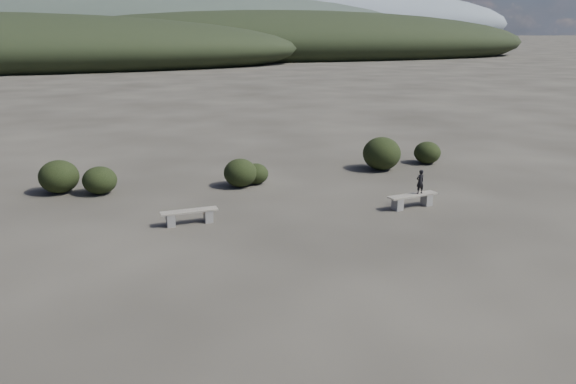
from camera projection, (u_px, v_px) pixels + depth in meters
name	position (u px, v px, depth m)	size (l,w,h in m)	color
ground	(339.00, 269.00, 14.16)	(1200.00, 1200.00, 0.00)	#2C2822
bench_left	(189.00, 216.00, 17.44)	(1.79, 0.44, 0.44)	slate
bench_right	(412.00, 200.00, 19.07)	(1.87, 0.61, 0.46)	slate
seated_person	(420.00, 182.00, 19.02)	(0.30, 0.20, 0.84)	black
shrub_a	(100.00, 180.00, 20.62)	(1.25, 1.25, 1.02)	black
shrub_b	(240.00, 173.00, 21.57)	(1.27, 1.27, 1.09)	black
shrub_c	(256.00, 174.00, 22.01)	(1.01, 1.01, 0.81)	black
shrub_d	(382.00, 154.00, 24.16)	(1.63, 1.63, 1.43)	black
shrub_e	(427.00, 153.00, 25.37)	(1.20, 1.20, 1.00)	black
shrub_f	(59.00, 177.00, 20.74)	(1.45, 1.45, 1.22)	black
mountain_ridges	(91.00, 22.00, 318.38)	(500.00, 400.00, 56.00)	black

